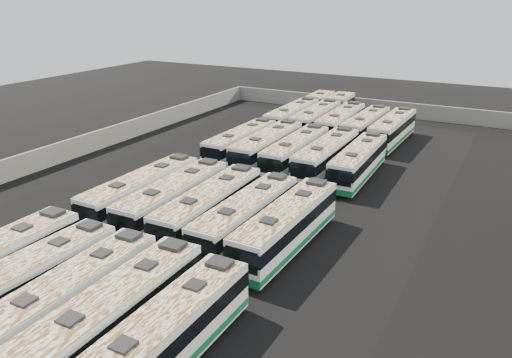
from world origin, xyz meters
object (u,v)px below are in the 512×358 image
object	(u,v)px
bus_midback_right	(326,156)
bus_back_far_right	(392,129)
bus_front_far_right	(164,338)
bus_midfront_left	(174,199)
bus_midfront_center	(209,207)
bus_back_left	(324,114)
bus_midfront_right	(246,217)
bus_midback_center	(296,152)
bus_back_right	(366,126)
bus_front_right	(115,315)
bus_back_center	(341,123)
bus_midback_left	(267,147)
bus_front_center	(70,299)
bus_midback_far_left	(241,143)
bus_front_left	(25,283)
bus_midfront_far_right	(287,226)
bus_midback_far_right	(358,162)
bus_midfront_far_left	(142,192)
bus_back_far_left	(302,112)

from	to	relation	value
bus_midback_right	bus_back_far_right	bearing A→B (deg)	76.73
bus_back_far_right	bus_midback_right	bearing A→B (deg)	-101.86
bus_front_far_right	bus_midback_right	size ratio (longest dim) A/B	0.96
bus_midfront_left	bus_midfront_center	xyz separation A→B (m)	(3.31, -0.03, -0.00)
bus_front_far_right	bus_back_left	distance (m)	47.35
bus_midfront_right	bus_midback_center	distance (m)	16.29
bus_midback_right	bus_back_right	world-z (taller)	bus_midback_right
bus_front_right	bus_back_center	xyz separation A→B (m)	(-3.16, 42.78, 0.02)
bus_midfront_right	bus_midback_right	world-z (taller)	bus_midback_right
bus_midback_left	bus_front_center	bearing A→B (deg)	-84.14
bus_midfront_right	bus_midback_left	xyz separation A→B (m)	(-6.54, 16.10, 0.06)
bus_midfront_left	bus_midfront_center	distance (m)	3.31
bus_midback_far_left	bus_midback_center	world-z (taller)	bus_midback_center
bus_front_center	bus_front_right	world-z (taller)	bus_front_right
bus_midback_center	bus_back_far_right	world-z (taller)	bus_back_far_right
bus_front_left	bus_midback_left	xyz separation A→B (m)	(-0.01, 29.52, 0.08)
bus_midback_left	bus_midback_center	size ratio (longest dim) A/B	1.02
bus_midfront_left	bus_midback_far_left	size ratio (longest dim) A/B	1.03
bus_midfront_left	bus_midfront_far_right	world-z (taller)	bus_midfront_far_right
bus_front_far_right	bus_midfront_right	world-z (taller)	bus_midfront_right
bus_front_right	bus_back_right	bearing A→B (deg)	88.99
bus_back_left	bus_back_center	bearing A→B (deg)	-45.83
bus_back_right	bus_front_left	bearing A→B (deg)	-97.15
bus_midfront_center	bus_back_right	world-z (taller)	bus_midfront_center
bus_midfront_right	bus_midback_far_right	distance (m)	16.36
bus_midfront_far_left	bus_back_right	world-z (taller)	bus_midfront_far_left
bus_front_left	bus_midfront_far_left	distance (m)	13.94
bus_midfront_far_right	bus_midback_left	size ratio (longest dim) A/B	0.99
bus_midfront_far_left	bus_back_center	size ratio (longest dim) A/B	0.99
bus_front_far_right	bus_midback_left	size ratio (longest dim) A/B	0.95
bus_front_center	bus_midfront_center	bearing A→B (deg)	88.89
bus_back_far_left	bus_midfront_left	bearing A→B (deg)	-84.72
bus_front_right	bus_midback_far_right	bearing A→B (deg)	82.49
bus_midfront_far_right	bus_midfront_center	bearing A→B (deg)	179.32
bus_midback_left	bus_midback_right	world-z (taller)	bus_midback_left
bus_midback_center	bus_midback_right	world-z (taller)	bus_midback_right
bus_front_right	bus_midfront_left	world-z (taller)	same
bus_midfront_left	bus_midfront_right	size ratio (longest dim) A/B	1.02
bus_back_right	bus_midback_far_left	bearing A→B (deg)	-124.53
bus_midfront_far_left	bus_midfront_center	size ratio (longest dim) A/B	1.00
bus_midback_center	bus_back_left	bearing A→B (deg)	100.83
bus_midback_left	bus_back_far_left	size ratio (longest dim) A/B	0.66
bus_midfront_center	bus_midfront_right	size ratio (longest dim) A/B	1.02
bus_midback_far_right	bus_midback_right	bearing A→B (deg)	177.74
bus_midfront_left	bus_midback_center	world-z (taller)	bus_midfront_left
bus_midback_center	bus_midfront_far_right	bearing A→B (deg)	-68.54
bus_midfront_far_left	bus_back_far_left	size ratio (longest dim) A/B	0.65
bus_back_left	bus_front_left	bearing A→B (deg)	-91.18
bus_front_center	bus_midback_far_right	distance (m)	30.00
bus_back_right	bus_midback_center	bearing A→B (deg)	-101.72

